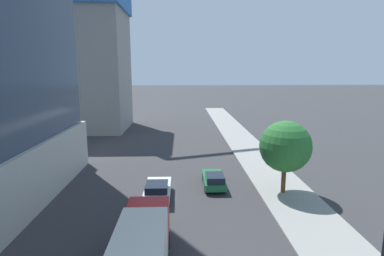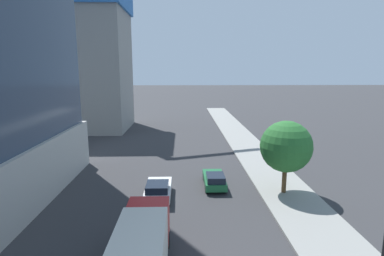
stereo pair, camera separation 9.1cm
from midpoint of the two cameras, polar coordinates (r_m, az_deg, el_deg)
name	(u,v)px [view 2 (the right image)]	position (r m, az deg, el deg)	size (l,w,h in m)	color
sidewalk	(308,218)	(23.16, 20.56, -15.18)	(4.50, 120.00, 0.15)	gray
construction_building	(85,54)	(54.94, -18.84, 12.66)	(22.31, 13.05, 30.61)	gray
street_tree	(286,147)	(25.70, 16.88, -3.27)	(4.07, 4.07, 5.82)	brown
car_green	(214,179)	(27.05, 4.21, -9.34)	(1.75, 4.27, 1.36)	#1E6638
car_white	(158,189)	(24.74, -6.08, -11.08)	(1.95, 4.13, 1.52)	silver
box_truck	(143,246)	(15.95, -8.82, -20.45)	(2.28, 6.80, 2.98)	#B21E1E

